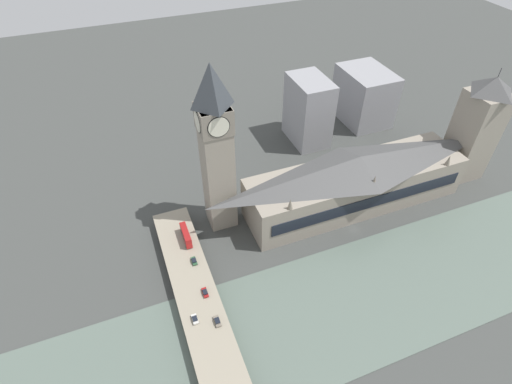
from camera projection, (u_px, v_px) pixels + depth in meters
The scene contains 13 objects.
ground_plane at pixel (354, 230), 174.10m from camera, with size 600.00×600.00×0.00m, color #424442.
river_water at pixel (397, 285), 152.59m from camera, with size 49.80×360.00×0.30m, color slate.
parliament_hall at pixel (356, 181), 177.99m from camera, with size 25.14×100.41×26.83m.
clock_tower at pixel (216, 148), 152.21m from camera, with size 12.54×12.54×73.52m.
victoria_tower at pixel (475, 129), 186.43m from camera, with size 16.30×16.30×55.95m.
road_bridge at pixel (213, 346), 130.06m from camera, with size 131.60×15.03×5.34m.
double_decker_bus_mid at pixel (186, 235), 160.94m from camera, with size 11.11×2.52×5.09m.
car_northbound_lead at pixel (195, 319), 135.32m from camera, with size 3.80×1.88×1.40m.
car_northbound_tail at pixel (217, 321), 134.74m from camera, with size 4.26×1.87×1.47m.
car_southbound_lead at pixel (205, 292), 143.22m from camera, with size 4.20×1.78×1.35m.
car_southbound_mid at pixel (194, 261), 153.79m from camera, with size 4.04×1.84×1.41m.
city_block_west at pixel (364, 96), 232.16m from camera, with size 32.86×24.34×30.27m.
city_block_center at pixel (308, 111), 214.00m from camera, with size 26.55×17.73×36.09m.
Camera 1 is at (-94.83, 82.92, 128.62)m, focal length 28.00 mm.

